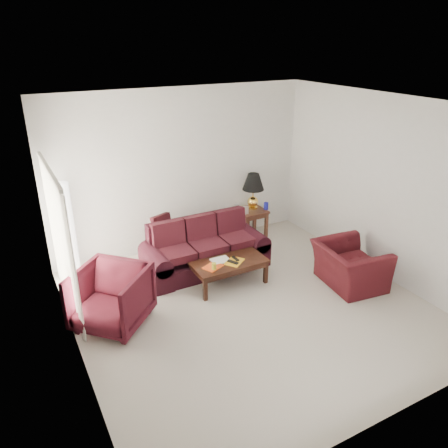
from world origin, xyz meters
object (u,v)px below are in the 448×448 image
(armchair_right, at_px, (350,266))
(armchair_left, at_px, (111,298))
(end_table, at_px, (251,223))
(floor_lamp, at_px, (68,231))
(coffee_table, at_px, (229,273))
(sofa, at_px, (206,247))

(armchair_right, bearing_deg, armchair_left, 85.47)
(end_table, xyz_separation_m, armchair_right, (0.44, -2.35, 0.05))
(floor_lamp, relative_size, coffee_table, 1.40)
(end_table, distance_m, floor_lamp, 3.55)
(sofa, relative_size, floor_lamp, 1.26)
(end_table, relative_size, floor_lamp, 0.35)
(floor_lamp, xyz_separation_m, coffee_table, (2.22, -1.46, -0.64))
(armchair_left, distance_m, coffee_table, 2.00)
(coffee_table, bearing_deg, armchair_right, -21.12)
(floor_lamp, height_order, coffee_table, floor_lamp)
(armchair_left, xyz_separation_m, coffee_table, (1.98, 0.18, -0.22))
(sofa, bearing_deg, armchair_right, -39.83)
(sofa, height_order, armchair_left, sofa)
(sofa, distance_m, floor_lamp, 2.30)
(floor_lamp, bearing_deg, coffee_table, -33.39)
(sofa, height_order, end_table, sofa)
(armchair_right, bearing_deg, sofa, 56.68)
(sofa, relative_size, coffee_table, 1.77)
(sofa, height_order, coffee_table, sofa)
(sofa, relative_size, armchair_left, 2.25)
(end_table, distance_m, armchair_left, 3.64)
(floor_lamp, bearing_deg, sofa, -21.47)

